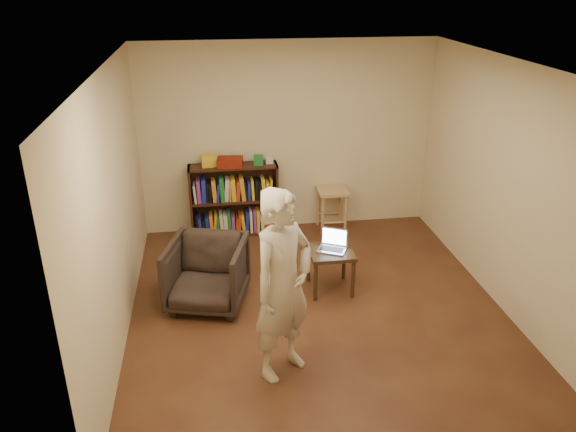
{
  "coord_description": "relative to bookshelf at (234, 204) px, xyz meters",
  "views": [
    {
      "loc": [
        -1.07,
        -5.1,
        3.4
      ],
      "look_at": [
        -0.27,
        0.35,
        0.98
      ],
      "focal_mm": 35.0,
      "sensor_mm": 36.0,
      "label": 1
    }
  ],
  "objects": [
    {
      "name": "person",
      "position": [
        0.27,
        -3.03,
        0.45
      ],
      "size": [
        0.78,
        0.74,
        1.79
      ],
      "primitive_type": "imported",
      "rotation": [
        0.0,
        0.0,
        0.65
      ],
      "color": "beige",
      "rests_on": "floor"
    },
    {
      "name": "wall_right",
      "position": [
        2.77,
        -2.09,
        0.86
      ],
      "size": [
        0.0,
        4.5,
        4.5
      ],
      "primitive_type": "plane",
      "rotation": [
        1.57,
        0.0,
        -1.57
      ],
      "color": "beige",
      "rests_on": "floor"
    },
    {
      "name": "floor",
      "position": [
        0.77,
        -2.09,
        -0.44
      ],
      "size": [
        4.5,
        4.5,
        0.0
      ],
      "primitive_type": "plane",
      "color": "#401E14",
      "rests_on": "ground"
    },
    {
      "name": "wall_left",
      "position": [
        -1.23,
        -2.09,
        0.86
      ],
      "size": [
        0.0,
        4.5,
        4.5
      ],
      "primitive_type": "plane",
      "rotation": [
        1.57,
        0.0,
        1.57
      ],
      "color": "beige",
      "rests_on": "floor"
    },
    {
      "name": "side_table",
      "position": [
        0.99,
        -1.7,
        -0.02
      ],
      "size": [
        0.49,
        0.49,
        0.5
      ],
      "color": "#321E10",
      "rests_on": "floor"
    },
    {
      "name": "wall_back",
      "position": [
        0.77,
        0.16,
        0.86
      ],
      "size": [
        4.0,
        0.0,
        4.0
      ],
      "primitive_type": "plane",
      "rotation": [
        1.57,
        0.0,
        0.0
      ],
      "color": "beige",
      "rests_on": "floor"
    },
    {
      "name": "stool",
      "position": [
        1.37,
        -0.06,
        0.04
      ],
      "size": [
        0.41,
        0.41,
        0.6
      ],
      "color": "tan",
      "rests_on": "floor"
    },
    {
      "name": "armchair",
      "position": [
        -0.4,
        -1.8,
        -0.06
      ],
      "size": [
        0.99,
        1.01,
        0.75
      ],
      "primitive_type": "imported",
      "rotation": [
        0.0,
        0.0,
        -0.27
      ],
      "color": "#2E261F",
      "rests_on": "floor"
    },
    {
      "name": "red_cloth",
      "position": [
        -0.04,
        -0.04,
        0.62
      ],
      "size": [
        0.36,
        0.29,
        0.11
      ],
      "primitive_type": "cube",
      "rotation": [
        0.0,
        0.0,
        -0.12
      ],
      "color": "maroon",
      "rests_on": "bookshelf"
    },
    {
      "name": "box_white",
      "position": [
        0.49,
        0.01,
        0.6
      ],
      "size": [
        0.1,
        0.1,
        0.08
      ],
      "primitive_type": "cube",
      "rotation": [
        0.0,
        0.0,
        0.07
      ],
      "color": "beige",
      "rests_on": "bookshelf"
    },
    {
      "name": "laptop",
      "position": [
        1.02,
        -1.66,
        0.12
      ],
      "size": [
        0.38,
        0.34,
        0.23
      ],
      "rotation": [
        0.0,
        0.0,
        -0.46
      ],
      "color": "#A8A7AC",
      "rests_on": "side_table"
    },
    {
      "name": "box_yellow",
      "position": [
        -0.31,
        -0.01,
        0.64
      ],
      "size": [
        0.21,
        0.16,
        0.16
      ],
      "primitive_type": "cube",
      "rotation": [
        0.0,
        0.0,
        0.1
      ],
      "color": "gold",
      "rests_on": "bookshelf"
    },
    {
      "name": "ceiling",
      "position": [
        0.77,
        -2.09,
        2.16
      ],
      "size": [
        4.5,
        4.5,
        0.0
      ],
      "primitive_type": "plane",
      "color": "silver",
      "rests_on": "wall_back"
    },
    {
      "name": "box_green",
      "position": [
        0.35,
        -0.03,
        0.62
      ],
      "size": [
        0.14,
        0.14,
        0.12
      ],
      "primitive_type": "cube",
      "rotation": [
        0.0,
        0.0,
        -0.15
      ],
      "color": "#1D6E2E",
      "rests_on": "bookshelf"
    },
    {
      "name": "bookshelf",
      "position": [
        0.0,
        0.0,
        0.0
      ],
      "size": [
        1.2,
        0.3,
        1.0
      ],
      "color": "black",
      "rests_on": "floor"
    }
  ]
}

